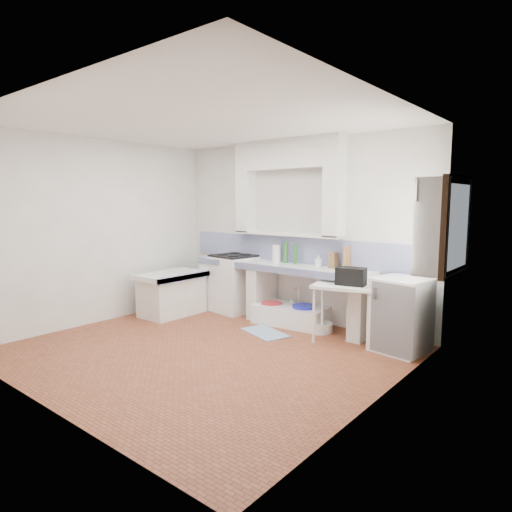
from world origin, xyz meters
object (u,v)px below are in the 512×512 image
Objects in this scene: stove at (234,284)px; sink at (291,316)px; side_table at (349,314)px; fridge at (401,315)px.

sink is at bearing 4.37° from stove.
stove reaches higher than side_table.
fridge is at bearing -5.85° from side_table.
fridge reaches higher than sink.
stove reaches higher than fridge.
stove is at bearing -175.63° from fridge.
fridge is (2.96, -0.19, -0.01)m from stove.
side_table is at bearing -163.00° from fridge.
sink is 1.14m from side_table.
stove is at bearing 171.01° from sink.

